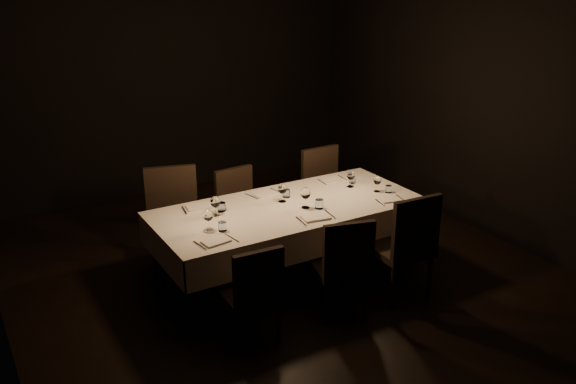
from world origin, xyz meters
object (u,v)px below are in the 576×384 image
dining_table (288,213)px  chair_far_left (174,217)px  chair_near_right (406,242)px  chair_far_center (239,207)px  chair_near_left (254,290)px  chair_far_right (325,188)px  chair_near_center (344,263)px

dining_table → chair_far_left: size_ratio=2.41×
chair_near_right → chair_far_left: (-1.58, 1.58, 0.01)m
chair_near_right → chair_far_center: chair_near_right is taller
chair_far_center → chair_near_right: bearing=-67.1°
dining_table → chair_far_left: bearing=139.5°
dining_table → chair_near_left: 1.13m
chair_near_right → chair_far_center: 1.84m
chair_far_left → chair_near_right: bearing=-28.6°
dining_table → chair_far_center: chair_far_center is taller
dining_table → chair_far_right: chair_far_right is taller
chair_near_left → chair_near_right: 1.50m
chair_near_left → chair_near_center: bearing=-178.1°
dining_table → chair_near_center: (0.07, -0.81, -0.18)m
dining_table → chair_near_center: 0.83m
chair_near_right → chair_far_center: bearing=-60.1°
chair_far_left → chair_far_center: (0.74, 0.06, -0.07)m
chair_near_right → chair_far_right: 1.59m
chair_near_left → chair_near_right: chair_near_right is taller
chair_near_center → chair_far_left: (-0.93, 1.55, 0.06)m
dining_table → chair_near_left: bearing=-134.5°
chair_near_right → chair_far_right: (0.20, 1.58, -0.02)m
chair_near_center → chair_far_left: 1.81m
chair_far_left → dining_table: bearing=-23.9°
chair_near_left → chair_near_right: (1.50, -0.05, 0.07)m
chair_near_left → chair_far_center: size_ratio=0.96×
chair_near_center → chair_far_center: (-0.19, 1.61, -0.01)m
chair_near_right → chair_far_left: size_ratio=0.98×
dining_table → chair_far_left: chair_far_left is taller
dining_table → chair_far_center: bearing=98.7°
chair_near_left → chair_far_left: (-0.08, 1.53, 0.08)m
chair_far_center → dining_table: bearing=-85.4°
dining_table → chair_near_center: chair_near_center is taller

